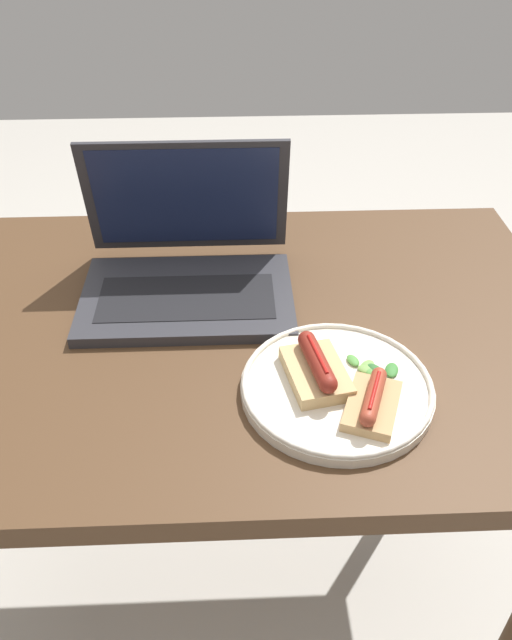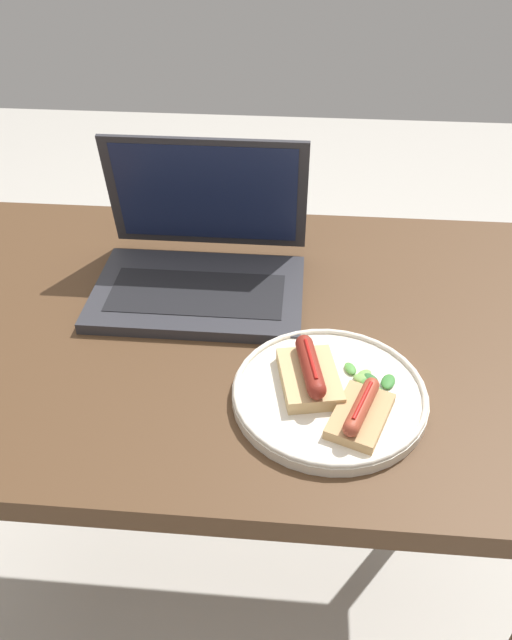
% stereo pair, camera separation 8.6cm
% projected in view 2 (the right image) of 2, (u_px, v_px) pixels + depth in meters
% --- Properties ---
extents(ground_plane, '(6.00, 6.00, 0.00)m').
position_uv_depth(ground_plane, '(231.00, 579.00, 1.42)').
color(ground_plane, '#B7B2A8').
extents(desk, '(1.12, 0.71, 0.75)m').
position_uv_depth(desk, '(220.00, 355.00, 1.01)').
color(desk, '#4C331E').
rests_on(desk, ground_plane).
extents(laptop, '(0.34, 0.26, 0.22)m').
position_uv_depth(laptop, '(201.00, 264.00, 1.01)').
color(laptop, '#2D2D33').
rests_on(laptop, desk).
extents(plate, '(0.26, 0.26, 0.02)m').
position_uv_depth(plate, '(329.00, 394.00, 0.82)').
color(plate, silver).
rests_on(plate, desk).
extents(sausage_toast_left, '(0.09, 0.12, 0.05)m').
position_uv_depth(sausage_toast_left, '(310.00, 374.00, 0.82)').
color(sausage_toast_left, tan).
rests_on(sausage_toast_left, plate).
extents(sausage_toast_middle, '(0.09, 0.11, 0.04)m').
position_uv_depth(sausage_toast_middle, '(361.00, 412.00, 0.77)').
color(sausage_toast_middle, tan).
rests_on(sausage_toast_middle, plate).
extents(salad_pile, '(0.07, 0.07, 0.01)m').
position_uv_depth(salad_pile, '(369.00, 379.00, 0.83)').
color(salad_pile, '#4C8E3D').
rests_on(salad_pile, plate).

